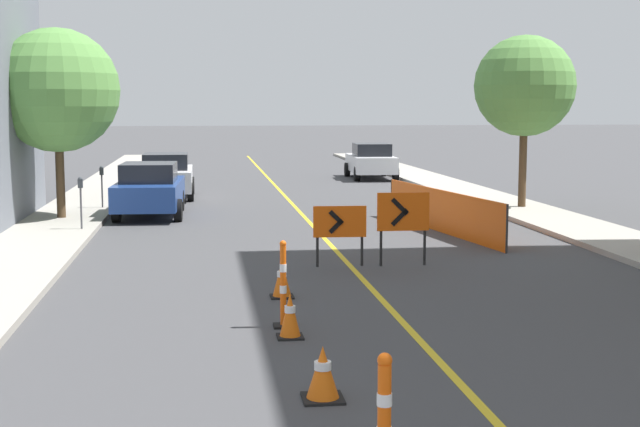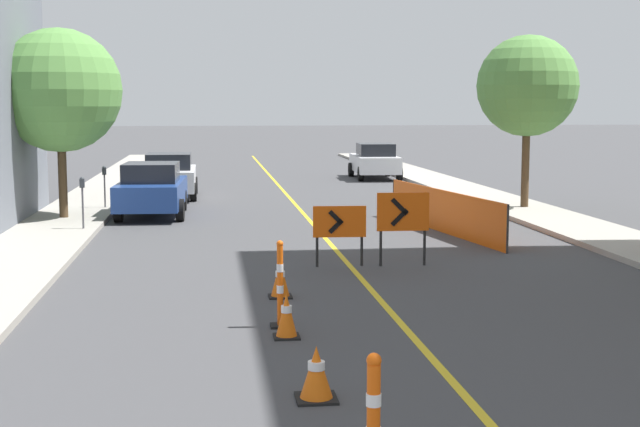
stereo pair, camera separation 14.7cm
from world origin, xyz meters
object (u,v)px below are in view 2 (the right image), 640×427
at_px(traffic_cone_fourth, 286,316).
at_px(arrow_barricade_secondary, 403,215).
at_px(arrow_barricade_primary, 339,224).
at_px(street_tree_right_near, 528,86).
at_px(parked_car_curb_near, 152,189).
at_px(parking_meter_far_curb, 104,178).
at_px(delineator_post_rear, 280,289).
at_px(traffic_cone_fifth, 280,279).
at_px(parked_car_curb_mid, 169,175).
at_px(parked_car_curb_far, 375,161).
at_px(traffic_cone_third, 316,373).
at_px(street_tree_left_near, 60,91).
at_px(parking_meter_near_curb, 82,192).

xyz_separation_m(traffic_cone_fourth, arrow_barricade_secondary, (2.84, 5.40, 0.73)).
distance_m(arrow_barricade_primary, street_tree_right_near, 11.76).
xyz_separation_m(parked_car_curb_near, parking_meter_far_curb, (-1.53, 1.43, 0.24)).
relative_size(delineator_post_rear, arrow_barricade_secondary, 0.86).
height_order(traffic_cone_fifth, parked_car_curb_near, parked_car_curb_near).
bearing_deg(arrow_barricade_primary, traffic_cone_fifth, -114.36).
xyz_separation_m(parked_car_curb_mid, parked_car_curb_far, (8.79, 7.43, 0.00)).
xyz_separation_m(traffic_cone_third, arrow_barricade_primary, (1.46, 8.18, 0.57)).
relative_size(parked_car_curb_far, parking_meter_far_curb, 3.41).
relative_size(arrow_barricade_primary, street_tree_left_near, 0.23).
relative_size(parking_meter_far_curb, street_tree_left_near, 0.24).
xyz_separation_m(parking_meter_far_curb, street_tree_left_near, (-0.87, -2.40, 2.63)).
bearing_deg(parking_meter_near_curb, traffic_cone_third, -72.26).
bearing_deg(parked_car_curb_far, delineator_post_rear, -101.03).
height_order(traffic_cone_third, arrow_barricade_primary, arrow_barricade_primary).
relative_size(traffic_cone_third, parked_car_curb_mid, 0.14).
bearing_deg(street_tree_right_near, delineator_post_rear, -122.42).
distance_m(traffic_cone_fourth, arrow_barricade_secondary, 6.14).
bearing_deg(traffic_cone_third, arrow_barricade_secondary, 71.26).
bearing_deg(parked_car_curb_mid, arrow_barricade_secondary, -69.53).
xyz_separation_m(traffic_cone_fourth, parking_meter_far_curb, (-4.26, 15.80, 0.72)).
height_order(arrow_barricade_primary, parking_meter_near_curb, parking_meter_near_curb).
relative_size(parked_car_curb_near, parking_meter_far_curb, 3.41).
bearing_deg(street_tree_right_near, parked_car_curb_mid, 154.21).
xyz_separation_m(parking_meter_near_curb, parking_meter_far_curb, (0.00, 4.87, -0.03)).
bearing_deg(parked_car_curb_far, parking_meter_near_curb, -120.68).
bearing_deg(parked_car_curb_near, parked_car_curb_far, 56.95).
xyz_separation_m(arrow_barricade_primary, parked_car_curb_mid, (-4.01, 14.25, -0.07)).
height_order(parked_car_curb_mid, street_tree_left_near, street_tree_left_near).
height_order(parked_car_curb_far, parking_meter_far_curb, parked_car_curb_far).
relative_size(delineator_post_rear, parking_meter_far_curb, 1.01).
distance_m(parked_car_curb_near, parking_meter_far_curb, 2.10).
bearing_deg(parked_car_curb_far, traffic_cone_fifth, -101.75).
bearing_deg(parked_car_curb_far, street_tree_left_near, -127.34).
distance_m(delineator_post_rear, parking_meter_near_curb, 11.15).
bearing_deg(traffic_cone_fourth, traffic_cone_third, -87.94).
height_order(parked_car_curb_mid, parked_car_curb_far, same).
xyz_separation_m(traffic_cone_third, parking_meter_near_curb, (-4.36, 13.63, 0.77)).
bearing_deg(parked_car_curb_far, arrow_barricade_primary, -99.96).
relative_size(traffic_cone_fifth, arrow_barricade_primary, 0.52).
relative_size(traffic_cone_fifth, delineator_post_rear, 0.49).
bearing_deg(traffic_cone_fourth, delineator_post_rear, 93.47).
xyz_separation_m(parked_car_curb_mid, parking_meter_near_curb, (-1.81, -8.79, 0.27)).
distance_m(arrow_barricade_secondary, parked_car_curb_far, 22.04).
bearing_deg(arrow_barricade_primary, traffic_cone_third, -97.54).
bearing_deg(parking_meter_far_curb, arrow_barricade_primary, -60.59).
distance_m(traffic_cone_third, delineator_post_rear, 3.34).
bearing_deg(parking_meter_near_curb, street_tree_right_near, 14.78).
bearing_deg(traffic_cone_fifth, arrow_barricade_primary, 63.09).
distance_m(traffic_cone_fifth, arrow_barricade_secondary, 3.92).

